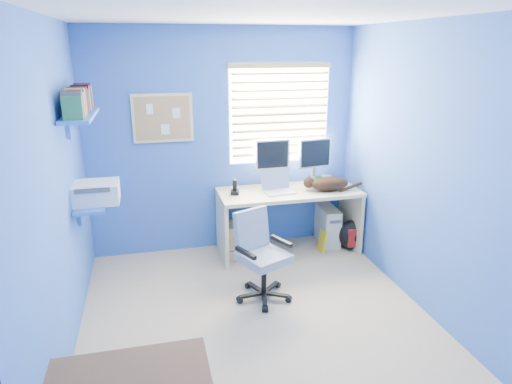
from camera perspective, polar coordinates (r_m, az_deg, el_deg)
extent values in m
cube|color=tan|center=(4.17, 0.10, -15.42)|extent=(3.00, 3.20, 0.00)
cube|color=white|center=(3.50, 0.12, 21.36)|extent=(3.00, 3.20, 0.00)
cube|color=blue|center=(5.16, -4.13, 6.19)|extent=(3.00, 0.01, 2.50)
cube|color=blue|center=(2.22, 10.09, -10.12)|extent=(3.00, 0.01, 2.50)
cube|color=blue|center=(3.60, -23.73, -0.39)|extent=(0.01, 3.20, 2.50)
cube|color=blue|center=(4.24, 20.25, 2.57)|extent=(0.01, 3.20, 2.50)
cube|color=beige|center=(5.24, 4.07, -3.67)|extent=(1.58, 0.65, 0.74)
cube|color=silver|center=(5.01, 2.93, 1.15)|extent=(0.36, 0.30, 0.22)
cube|color=silver|center=(5.23, 2.02, 3.67)|extent=(0.41, 0.14, 0.54)
cube|color=silver|center=(5.34, 7.30, 3.83)|extent=(0.41, 0.17, 0.54)
cube|color=black|center=(4.96, -2.67, 0.68)|extent=(0.11, 0.13, 0.17)
imported|color=#2D6C36|center=(5.35, 7.81, 1.40)|extent=(0.10, 0.09, 0.10)
cylinder|color=silver|center=(5.51, 8.75, 1.69)|extent=(0.13, 0.13, 0.07)
ellipsoid|color=black|center=(5.16, 9.18, 1.04)|extent=(0.48, 0.33, 0.16)
cube|color=beige|center=(5.57, 8.94, -4.15)|extent=(0.21, 0.45, 0.45)
cube|color=tan|center=(5.17, -2.22, -5.98)|extent=(0.35, 0.28, 0.41)
cube|color=yellow|center=(5.39, 8.31, -6.09)|extent=(0.03, 0.17, 0.24)
ellipsoid|color=black|center=(5.47, 11.84, -5.25)|extent=(0.33, 0.26, 0.36)
cylinder|color=black|center=(4.43, 0.98, -12.75)|extent=(0.64, 0.64, 0.06)
cylinder|color=black|center=(4.34, 0.99, -10.59)|extent=(0.07, 0.07, 0.32)
cube|color=#8E949D|center=(4.25, 1.01, -8.21)|extent=(0.52, 0.52, 0.08)
cube|color=#8E949D|center=(4.29, -0.56, -4.61)|extent=(0.35, 0.20, 0.38)
cube|color=white|center=(5.24, 2.94, 9.72)|extent=(1.15, 0.01, 1.10)
cube|color=#BE8E43|center=(5.22, 3.03, 9.68)|extent=(1.10, 0.03, 1.00)
cube|color=beige|center=(5.03, -11.58, 9.04)|extent=(0.64, 0.02, 0.52)
cube|color=tan|center=(5.02, -11.58, 9.03)|extent=(0.58, 0.01, 0.46)
cube|color=blue|center=(4.39, -19.87, -1.40)|extent=(0.26, 0.55, 0.03)
cube|color=silver|center=(4.35, -19.49, -0.06)|extent=(0.42, 0.34, 0.18)
cube|color=blue|center=(4.21, -21.15, 8.94)|extent=(0.24, 0.90, 0.03)
cube|color=navy|center=(4.20, -21.47, 10.60)|extent=(0.15, 0.80, 0.22)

